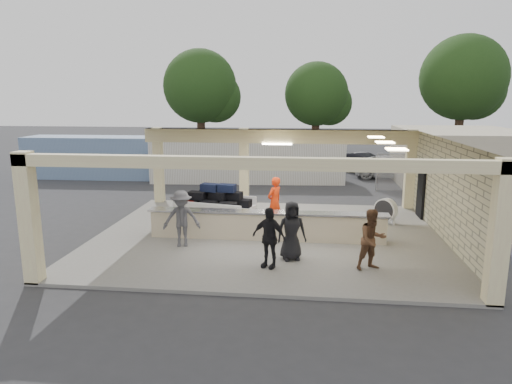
# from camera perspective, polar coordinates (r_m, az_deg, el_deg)

# --- Properties ---
(ground) EXTENTS (120.00, 120.00, 0.00)m
(ground) POSITION_cam_1_polar(r_m,az_deg,el_deg) (16.29, 1.47, -5.70)
(ground) COLOR #2D2D30
(ground) RESTS_ON ground
(pavilion) EXTENTS (12.01, 10.00, 3.55)m
(pavilion) POSITION_cam_1_polar(r_m,az_deg,el_deg) (16.57, 2.42, -0.58)
(pavilion) COLOR slate
(pavilion) RESTS_ON ground
(baggage_counter) EXTENTS (8.20, 0.58, 0.98)m
(baggage_counter) POSITION_cam_1_polar(r_m,az_deg,el_deg) (15.65, 1.32, -4.19)
(baggage_counter) COLOR #C7B594
(baggage_counter) RESTS_ON pavilion
(luggage_cart) EXTENTS (3.03, 2.24, 1.59)m
(luggage_cart) POSITION_cam_1_polar(r_m,az_deg,el_deg) (17.37, -5.15, -1.33)
(luggage_cart) COLOR white
(luggage_cart) RESTS_ON pavilion
(drum_fan) EXTENTS (0.87, 0.80, 0.99)m
(drum_fan) POSITION_cam_1_polar(r_m,az_deg,el_deg) (18.26, 15.91, -2.19)
(drum_fan) COLOR white
(drum_fan) RESTS_ON pavilion
(baggage_handler) EXTENTS (0.71, 0.78, 1.88)m
(baggage_handler) POSITION_cam_1_polar(r_m,az_deg,el_deg) (17.12, 2.33, -1.23)
(baggage_handler) COLOR #F8340D
(baggage_handler) RESTS_ON pavilion
(passenger_a) EXTENTS (0.93, 0.69, 1.74)m
(passenger_a) POSITION_cam_1_polar(r_m,az_deg,el_deg) (13.25, 14.33, -5.79)
(passenger_a) COLOR brown
(passenger_a) RESTS_ON pavilion
(passenger_b) EXTENTS (1.10, 0.74, 1.76)m
(passenger_b) POSITION_cam_1_polar(r_m,az_deg,el_deg) (13.01, 1.62, -5.70)
(passenger_b) COLOR black
(passenger_b) RESTS_ON pavilion
(passenger_c) EXTENTS (1.26, 0.66, 1.85)m
(passenger_c) POSITION_cam_1_polar(r_m,az_deg,el_deg) (15.02, -9.29, -3.29)
(passenger_c) COLOR #48474C
(passenger_c) RESTS_ON pavilion
(passenger_d) EXTENTS (0.93, 0.57, 1.78)m
(passenger_d) POSITION_cam_1_polar(r_m,az_deg,el_deg) (13.67, 4.46, -4.84)
(passenger_d) COLOR black
(passenger_d) RESTS_ON pavilion
(car_white_a) EXTENTS (4.91, 2.55, 1.37)m
(car_white_a) POSITION_cam_1_polar(r_m,az_deg,el_deg) (29.42, 16.90, 3.01)
(car_white_a) COLOR silver
(car_white_a) RESTS_ON ground
(car_white_b) EXTENTS (5.11, 3.89, 1.53)m
(car_white_b) POSITION_cam_1_polar(r_m,az_deg,el_deg) (32.00, 28.53, 2.91)
(car_white_b) COLOR silver
(car_white_b) RESTS_ON ground
(car_dark) EXTENTS (3.86, 3.57, 1.30)m
(car_dark) POSITION_cam_1_polar(r_m,az_deg,el_deg) (31.00, 13.29, 3.56)
(car_dark) COLOR black
(car_dark) RESTS_ON ground
(container_white) EXTENTS (11.29, 3.03, 2.42)m
(container_white) POSITION_cam_1_polar(r_m,az_deg,el_deg) (26.86, -1.06, 3.87)
(container_white) COLOR silver
(container_white) RESTS_ON ground
(container_blue) EXTENTS (9.79, 2.55, 2.53)m
(container_blue) POSITION_cam_1_polar(r_m,az_deg,el_deg) (29.77, -18.28, 4.16)
(container_blue) COLOR #6681A4
(container_blue) RESTS_ON ground
(fence) EXTENTS (12.06, 0.06, 2.03)m
(fence) POSITION_cam_1_polar(r_m,az_deg,el_deg) (26.60, 27.71, 2.10)
(fence) COLOR gray
(fence) RESTS_ON ground
(tree_left) EXTENTS (6.60, 6.30, 9.00)m
(tree_left) POSITION_cam_1_polar(r_m,az_deg,el_deg) (40.67, -6.49, 12.64)
(tree_left) COLOR #382619
(tree_left) RESTS_ON ground
(tree_mid) EXTENTS (6.00, 5.60, 8.00)m
(tree_mid) POSITION_cam_1_polar(r_m,az_deg,el_deg) (41.66, 8.00, 11.72)
(tree_mid) COLOR #382619
(tree_mid) RESTS_ON ground
(tree_right) EXTENTS (7.20, 7.00, 10.00)m
(tree_right) POSITION_cam_1_polar(r_m,az_deg,el_deg) (42.69, 24.80, 12.46)
(tree_right) COLOR #382619
(tree_right) RESTS_ON ground
(adjacent_building) EXTENTS (6.00, 8.00, 3.20)m
(adjacent_building) POSITION_cam_1_polar(r_m,az_deg,el_deg) (26.96, 24.10, 3.72)
(adjacent_building) COLOR beige
(adjacent_building) RESTS_ON ground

